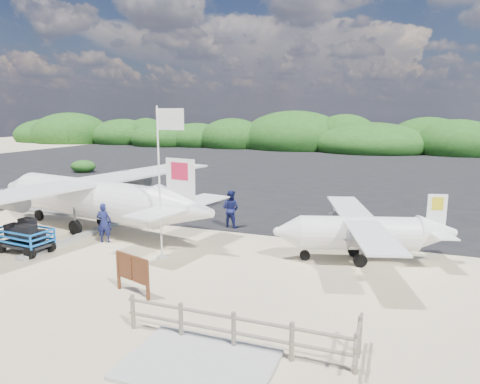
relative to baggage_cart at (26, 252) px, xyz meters
The scene contains 13 objects.
ground 5.27m from the baggage_cart, 11.57° to the left, with size 160.00×160.00×0.00m, color beige.
asphalt_apron 31.48m from the baggage_cart, 80.57° to the left, with size 90.00×50.00×0.04m, color #B2B2B2, non-canonical shape.
lagoon 4.61m from the baggage_cart, 146.37° to the left, with size 9.00×7.00×0.40m, color #B2B2B2, non-canonical shape.
walkway_pad 11.75m from the baggage_cart, 24.89° to the right, with size 3.50×2.50×0.10m, color #B2B2B2, non-canonical shape.
vegetation_band 56.29m from the baggage_cart, 84.74° to the left, with size 124.00×8.00×4.40m, color #B2B2B2, non-canonical shape.
fence 11.83m from the baggage_cart, 19.47° to the right, with size 6.40×2.00×1.10m, color #B2B2B2, non-canonical shape.
baggage_cart is the anchor object (origin of this frame).
flagpole 6.01m from the baggage_cart, 14.68° to the left, with size 1.24×0.52×6.18m, color white, non-canonical shape.
signboard 7.13m from the baggage_cart, 16.48° to the right, with size 1.69×0.16×1.39m, color #5C321A, non-canonical shape.
crew_a 3.44m from the baggage_cart, 46.91° to the left, with size 0.68×0.44×1.86m, color #13184A.
crew_b 9.69m from the baggage_cart, 45.63° to the left, with size 0.96×0.75×1.98m, color #13184A.
aircraft_large 33.70m from the baggage_cart, 59.02° to the left, with size 16.99×16.99×5.10m, color #B2B2B2, non-canonical shape.
aircraft_small 30.88m from the baggage_cart, 90.43° to the left, with size 7.43×7.43×2.67m, color #B2B2B2, non-canonical shape.
Camera 1 is at (9.66, -14.27, 5.93)m, focal length 32.00 mm.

